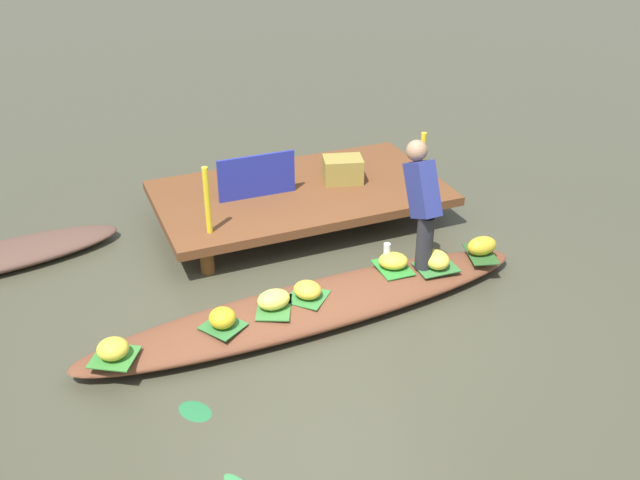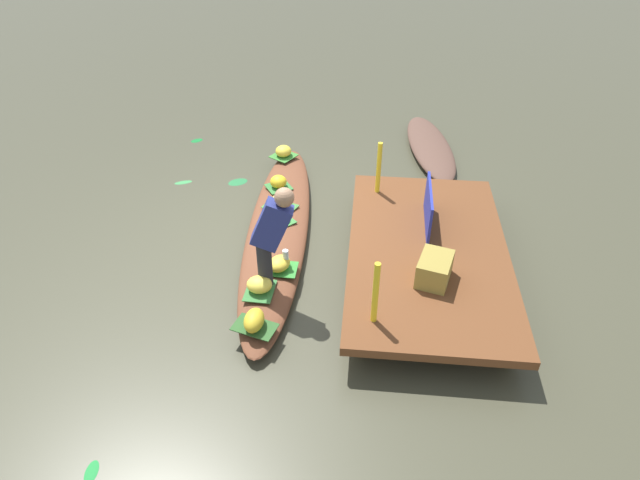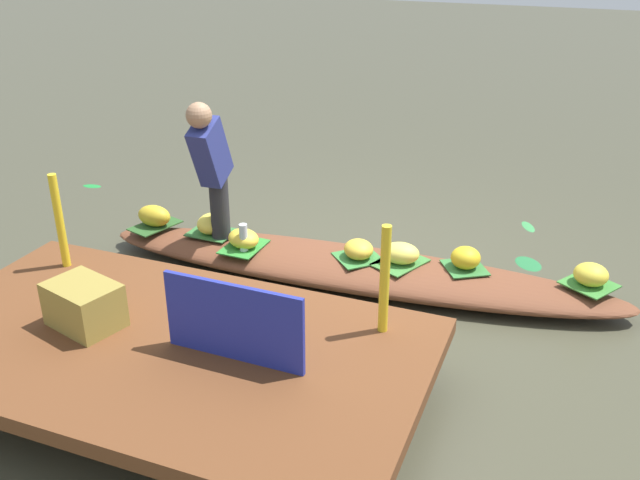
{
  "view_description": "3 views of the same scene",
  "coord_description": "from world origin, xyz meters",
  "px_view_note": "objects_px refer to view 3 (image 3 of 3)",
  "views": [
    {
      "loc": [
        -2.0,
        -4.96,
        3.79
      ],
      "look_at": [
        0.29,
        0.54,
        0.45
      ],
      "focal_mm": 39.96,
      "sensor_mm": 36.0,
      "label": 1
    },
    {
      "loc": [
        5.69,
        1.09,
        4.21
      ],
      "look_at": [
        0.47,
        0.58,
        0.33
      ],
      "focal_mm": 31.16,
      "sensor_mm": 36.0,
      "label": 2
    },
    {
      "loc": [
        -1.61,
        4.8,
        2.71
      ],
      "look_at": [
        0.21,
        0.17,
        0.39
      ],
      "focal_mm": 39.36,
      "sensor_mm": 36.0,
      "label": 3
    }
  ],
  "objects_px": {
    "banana_bunch_1": "(591,274)",
    "banana_bunch_6": "(243,239)",
    "vendor_boat": "(352,268)",
    "banana_bunch_5": "(466,258)",
    "banana_bunch_2": "(154,216)",
    "banana_bunch_0": "(211,224)",
    "market_banner": "(234,322)",
    "water_bottle": "(244,238)",
    "produce_crate": "(84,305)",
    "banana_bunch_3": "(359,249)",
    "banana_bunch_4": "(401,253)",
    "vendor_person": "(211,163)"
  },
  "relations": [
    {
      "from": "banana_bunch_5",
      "to": "banana_bunch_2",
      "type": "bearing_deg",
      "value": 3.96
    },
    {
      "from": "banana_bunch_3",
      "to": "banana_bunch_6",
      "type": "distance_m",
      "value": 0.96
    },
    {
      "from": "banana_bunch_4",
      "to": "market_banner",
      "type": "relative_size",
      "value": 0.34
    },
    {
      "from": "banana_bunch_2",
      "to": "produce_crate",
      "type": "distance_m",
      "value": 1.94
    },
    {
      "from": "banana_bunch_4",
      "to": "vendor_person",
      "type": "distance_m",
      "value": 1.67
    },
    {
      "from": "vendor_boat",
      "to": "banana_bunch_5",
      "type": "height_order",
      "value": "banana_bunch_5"
    },
    {
      "from": "vendor_boat",
      "to": "vendor_person",
      "type": "xyz_separation_m",
      "value": [
        1.16,
        0.15,
        0.8
      ]
    },
    {
      "from": "produce_crate",
      "to": "banana_bunch_6",
      "type": "bearing_deg",
      "value": -97.55
    },
    {
      "from": "banana_bunch_6",
      "to": "water_bottle",
      "type": "bearing_deg",
      "value": 119.12
    },
    {
      "from": "banana_bunch_3",
      "to": "banana_bunch_2",
      "type": "bearing_deg",
      "value": 1.48
    },
    {
      "from": "banana_bunch_2",
      "to": "vendor_boat",
      "type": "bearing_deg",
      "value": -178.1
    },
    {
      "from": "banana_bunch_1",
      "to": "water_bottle",
      "type": "height_order",
      "value": "water_bottle"
    },
    {
      "from": "market_banner",
      "to": "vendor_boat",
      "type": "bearing_deg",
      "value": -91.68
    },
    {
      "from": "banana_bunch_4",
      "to": "banana_bunch_6",
      "type": "distance_m",
      "value": 1.3
    },
    {
      "from": "banana_bunch_4",
      "to": "banana_bunch_2",
      "type": "bearing_deg",
      "value": 2.27
    },
    {
      "from": "market_banner",
      "to": "water_bottle",
      "type": "bearing_deg",
      "value": -63.28
    },
    {
      "from": "banana_bunch_1",
      "to": "banana_bunch_6",
      "type": "bearing_deg",
      "value": 7.64
    },
    {
      "from": "banana_bunch_0",
      "to": "produce_crate",
      "type": "relative_size",
      "value": 0.63
    },
    {
      "from": "banana_bunch_1",
      "to": "water_bottle",
      "type": "xyz_separation_m",
      "value": [
        2.65,
        0.43,
        0.03
      ]
    },
    {
      "from": "banana_bunch_3",
      "to": "produce_crate",
      "type": "distance_m",
      "value": 2.19
    },
    {
      "from": "banana_bunch_2",
      "to": "market_banner",
      "type": "xyz_separation_m",
      "value": [
        -1.74,
        1.77,
        0.32
      ]
    },
    {
      "from": "banana_bunch_1",
      "to": "banana_bunch_4",
      "type": "distance_m",
      "value": 1.42
    },
    {
      "from": "banana_bunch_2",
      "to": "banana_bunch_3",
      "type": "relative_size",
      "value": 1.19
    },
    {
      "from": "banana_bunch_3",
      "to": "produce_crate",
      "type": "relative_size",
      "value": 0.59
    },
    {
      "from": "banana_bunch_0",
      "to": "banana_bunch_6",
      "type": "relative_size",
      "value": 0.97
    },
    {
      "from": "banana_bunch_5",
      "to": "vendor_person",
      "type": "height_order",
      "value": "vendor_person"
    },
    {
      "from": "vendor_boat",
      "to": "banana_bunch_0",
      "type": "relative_size",
      "value": 15.78
    },
    {
      "from": "banana_bunch_2",
      "to": "water_bottle",
      "type": "distance_m",
      "value": 0.98
    },
    {
      "from": "banana_bunch_3",
      "to": "banana_bunch_1",
      "type": "bearing_deg",
      "value": -173.22
    },
    {
      "from": "banana_bunch_0",
      "to": "banana_bunch_1",
      "type": "distance_m",
      "value": 3.08
    },
    {
      "from": "banana_bunch_3",
      "to": "banana_bunch_6",
      "type": "bearing_deg",
      "value": 9.22
    },
    {
      "from": "vendor_boat",
      "to": "banana_bunch_0",
      "type": "distance_m",
      "value": 1.3
    },
    {
      "from": "market_banner",
      "to": "vendor_person",
      "type": "bearing_deg",
      "value": -56.5
    },
    {
      "from": "banana_bunch_6",
      "to": "vendor_boat",
      "type": "bearing_deg",
      "value": -169.51
    },
    {
      "from": "banana_bunch_6",
      "to": "banana_bunch_0",
      "type": "bearing_deg",
      "value": -21.69
    },
    {
      "from": "vendor_boat",
      "to": "water_bottle",
      "type": "height_order",
      "value": "water_bottle"
    },
    {
      "from": "banana_bunch_0",
      "to": "water_bottle",
      "type": "xyz_separation_m",
      "value": [
        -0.42,
        0.22,
        0.03
      ]
    },
    {
      "from": "banana_bunch_1",
      "to": "banana_bunch_6",
      "type": "xyz_separation_m",
      "value": [
        2.69,
        0.36,
        -0.01
      ]
    },
    {
      "from": "produce_crate",
      "to": "banana_bunch_0",
      "type": "bearing_deg",
      "value": -84.91
    },
    {
      "from": "vendor_person",
      "to": "produce_crate",
      "type": "height_order",
      "value": "vendor_person"
    },
    {
      "from": "banana_bunch_5",
      "to": "banana_bunch_0",
      "type": "bearing_deg",
      "value": 3.67
    },
    {
      "from": "banana_bunch_3",
      "to": "vendor_person",
      "type": "bearing_deg",
      "value": 6.71
    },
    {
      "from": "banana_bunch_2",
      "to": "market_banner",
      "type": "relative_size",
      "value": 0.36
    },
    {
      "from": "banana_bunch_6",
      "to": "produce_crate",
      "type": "bearing_deg",
      "value": 82.45
    },
    {
      "from": "banana_bunch_2",
      "to": "produce_crate",
      "type": "relative_size",
      "value": 0.7
    },
    {
      "from": "banana_bunch_3",
      "to": "vendor_person",
      "type": "relative_size",
      "value": 0.21
    },
    {
      "from": "produce_crate",
      "to": "water_bottle",
      "type": "bearing_deg",
      "value": -99.19
    },
    {
      "from": "banana_bunch_0",
      "to": "vendor_person",
      "type": "distance_m",
      "value": 0.63
    },
    {
      "from": "water_bottle",
      "to": "market_banner",
      "type": "xyz_separation_m",
      "value": [
        -0.77,
        1.6,
        0.3
      ]
    },
    {
      "from": "produce_crate",
      "to": "banana_bunch_1",
      "type": "bearing_deg",
      "value": -144.91
    }
  ]
}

